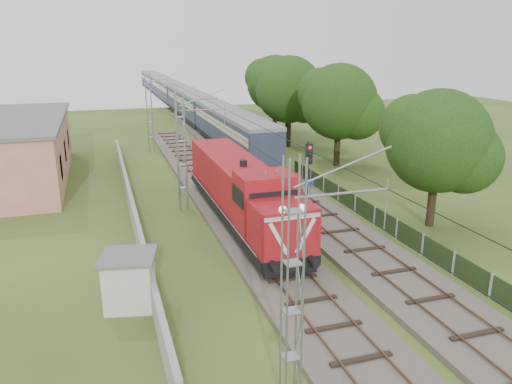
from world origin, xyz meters
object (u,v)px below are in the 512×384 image
object	(u,v)px
coach_rake	(177,95)
relay_hut	(130,280)
signal_post	(308,171)
locomotive	(241,190)

from	to	relation	value
coach_rake	relay_hut	bearing A→B (deg)	-100.73
signal_post	relay_hut	xyz separation A→B (m)	(-10.80, -5.90, -2.58)
locomotive	relay_hut	size ratio (longest dim) A/B	6.38
locomotive	coach_rake	bearing A→B (deg)	85.00
coach_rake	signal_post	xyz separation A→B (m)	(-1.60, -59.52, 1.15)
locomotive	relay_hut	world-z (taller)	locomotive
coach_rake	signal_post	distance (m)	59.55
locomotive	signal_post	distance (m)	4.43
coach_rake	locomotive	bearing A→B (deg)	-95.00
locomotive	signal_post	xyz separation A→B (m)	(3.40, -2.40, 1.51)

